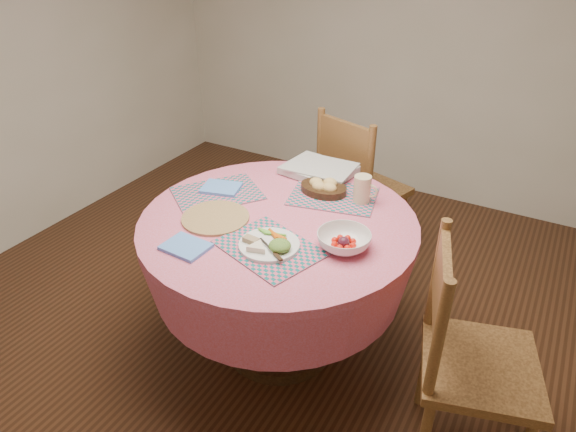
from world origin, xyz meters
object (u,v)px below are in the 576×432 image
dining_table (279,255)px  wicker_trivet (215,218)px  chair_back (357,186)px  dinner_plate (270,244)px  latte_mug (363,189)px  chair_right (467,355)px  fruit_bowl (344,241)px  bread_bowl (324,187)px

dining_table → wicker_trivet: 0.34m
chair_back → dinner_plate: (0.07, -1.13, 0.26)m
dining_table → dinner_plate: 0.32m
chair_back → latte_mug: (0.25, -0.59, 0.31)m
chair_right → dinner_plate: (-0.81, -0.07, 0.27)m
dining_table → fruit_bowl: 0.42m
wicker_trivet → fruit_bowl: bearing=6.7°
wicker_trivet → bread_bowl: bearing=55.5°
fruit_bowl → dinner_plate: bearing=-149.2°
dining_table → fruit_bowl: (0.34, -0.07, 0.23)m
chair_right → fruit_bowl: size_ratio=4.36×
chair_back → bread_bowl: bearing=112.8°
latte_mug → wicker_trivet: bearing=-137.9°
bread_bowl → wicker_trivet: bearing=-124.5°
bread_bowl → latte_mug: bearing=1.8°
chair_right → dining_table: bearing=64.7°
latte_mug → chair_right: bearing=-36.7°
wicker_trivet → dining_table: bearing=29.1°
chair_right → fruit_bowl: 0.63m
chair_back → dinner_plate: 1.16m
chair_right → dinner_plate: size_ratio=3.88×
bread_bowl → fruit_bowl: (0.28, -0.38, -0.00)m
wicker_trivet → fruit_bowl: size_ratio=1.36×
dining_table → chair_right: 0.91m
dining_table → latte_mug: size_ratio=9.65×
chair_right → latte_mug: (-0.63, 0.47, 0.32)m
chair_right → chair_back: (-0.88, 1.06, 0.01)m
dining_table → wicker_trivet: size_ratio=4.13×
dining_table → chair_back: size_ratio=1.27×
chair_back → wicker_trivet: 1.10m
dinner_plate → chair_back: bearing=93.8°
bread_bowl → latte_mug: size_ratio=1.79×
bread_bowl → fruit_bowl: bearing=-54.2°
latte_mug → fruit_bowl: (0.08, -0.39, -0.04)m
chair_right → fruit_bowl: bearing=65.6°
bread_bowl → fruit_bowl: bread_bowl is taller
dinner_plate → fruit_bowl: fruit_bowl is taller
chair_back → latte_mug: bearing=130.7°
bread_bowl → chair_right: bearing=-29.4°
wicker_trivet → bread_bowl: size_ratio=1.30×
chair_right → dinner_plate: bearing=79.0°
chair_right → chair_back: bearing=24.0°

